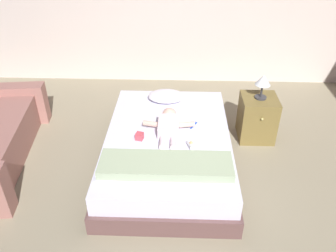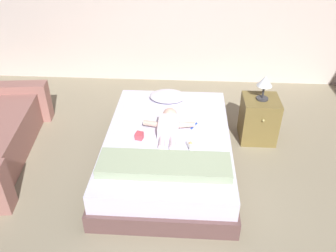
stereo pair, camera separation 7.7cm
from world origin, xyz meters
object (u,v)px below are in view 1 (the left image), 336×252
Objects in this scene: toothbrush at (194,125)px; nightstand at (257,118)px; bed at (168,149)px; lamp at (263,82)px; baby at (169,124)px; toy_block at (140,136)px; baby_bottle at (191,145)px; pillow at (166,96)px.

nightstand reaches higher than toothbrush.
lamp reaches higher than bed.
baby is 6.92× the size of toy_block.
baby_bottle is at bearing -96.35° from toothbrush.
baby is 5.51× the size of baby_bottle.
lamp is at bearing 26.88° from toothbrush.
pillow is 3.02× the size of toothbrush.
bed is 4.57× the size of pillow.
pillow is 1.14m from nightstand.
pillow reaches higher than toy_block.
bed is 6.90× the size of lamp.
bed is 13.77× the size of toothbrush.
baby is at bearing 127.25° from baby_bottle.
pillow is at bearing 93.64° from bed.
baby_bottle is (0.23, -0.31, -0.04)m from baby.
baby_bottle is (-0.05, -0.41, 0.02)m from toothbrush.
baby_bottle is at bearing -52.75° from baby.
bed is at bearing -86.36° from pillow.
nightstand reaches higher than baby_bottle.
baby reaches higher than toy_block.
baby_bottle is at bearing -73.74° from pillow.
baby is 2.10× the size of lamp.
bed is 3.76× the size of nightstand.
pillow is 1.16m from lamp.
bed is 0.79m from pillow.
toy_block is 0.54m from baby_bottle.
baby_bottle is (0.29, -0.98, -0.02)m from pillow.
nightstand is 1.52m from toy_block.
toothbrush is 0.27× the size of nightstand.
nightstand is 0.48m from lamp.
baby_bottle reaches higher than toothbrush.
toy_block is at bearing -153.33° from lamp.
toothbrush is at bearing 26.40° from toy_block.
pillow is 4.98× the size of toy_block.
baby is at bearing 86.35° from bed.
lamp is (0.00, 0.00, 0.48)m from nightstand.
bed is 3.29× the size of baby.
nightstand reaches higher than pillow.
lamp is at bearing -9.22° from pillow.
toothbrush is (0.33, -0.57, -0.04)m from pillow.
toy_block is at bearing -105.78° from pillow.
pillow is 0.68m from baby.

